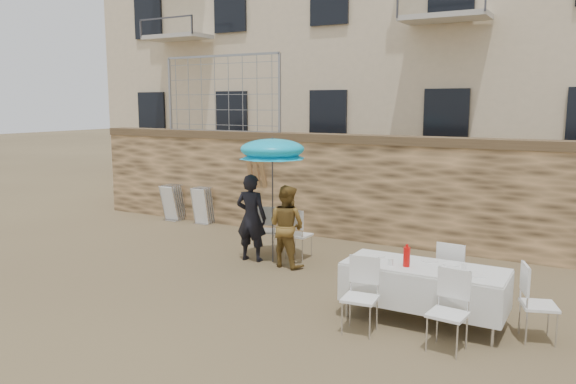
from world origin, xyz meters
The scene contains 17 objects.
ground centered at (0.00, 0.00, 0.00)m, with size 80.00×80.00×0.00m, color brown.
stone_wall centered at (0.00, 5.00, 1.10)m, with size 13.00×0.50×2.20m, color olive.
chain_link_fence centered at (-3.00, 5.00, 3.10)m, with size 3.20×0.06×1.80m, color gray, non-canonical shape.
man_suit centered at (-0.53, 2.47, 0.81)m, with size 0.59×0.39×1.62m, color black.
woman_dress centered at (0.22, 2.47, 0.73)m, with size 0.71×0.56×1.47m, color olive.
umbrella centered at (-0.13, 2.57, 2.02)m, with size 1.20×1.20×2.14m.
couple_chair_left centered at (-0.53, 3.02, 0.48)m, with size 0.48×0.48×0.96m, color white, non-canonical shape.
couple_chair_right centered at (0.17, 3.02, 0.48)m, with size 0.48×0.48×0.96m, color white, non-canonical shape.
banquet_table centered at (3.09, 1.10, 0.73)m, with size 2.10×0.85×0.78m.
soda_bottle centered at (2.89, 0.95, 0.91)m, with size 0.09×0.09×0.26m, color red.
table_chair_front_left centered at (2.49, 0.35, 0.48)m, with size 0.48×0.48×0.96m, color white, non-canonical shape.
table_chair_front_right centered at (3.59, 0.35, 0.48)m, with size 0.48×0.48×0.96m, color white, non-canonical shape.
table_chair_back centered at (3.29, 1.90, 0.48)m, with size 0.48×0.48×0.96m, color white, non-canonical shape.
table_chair_side centered at (4.49, 1.20, 0.48)m, with size 0.48×0.48×0.96m, color white, non-canonical shape.
chair_stack_left centered at (-4.21, 4.69, 0.46)m, with size 0.46×0.47×0.92m, color white, non-canonical shape.
chair_stack_right centered at (-3.31, 4.69, 0.46)m, with size 0.46×0.40×0.92m, color white, non-canonical shape.
wood_planks centered at (-1.71, 4.76, 1.00)m, with size 0.70×0.20×2.00m, color #A37749, non-canonical shape.
Camera 1 is at (5.05, -6.01, 2.90)m, focal length 35.00 mm.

